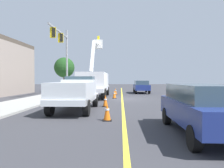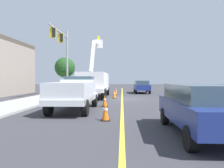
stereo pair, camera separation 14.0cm
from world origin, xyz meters
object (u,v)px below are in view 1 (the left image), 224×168
utility_bucket_truck (95,82)px  traffic_cone_leading (107,112)px  passing_minivan (141,86)px  traffic_cone_mid_rear (114,94)px  service_pickup_truck (76,92)px  trailing_sedan (203,106)px  traffic_cone_mid_front (105,101)px  traffic_cone_trailing (116,91)px  traffic_signal_mast (63,49)px

utility_bucket_truck → traffic_cone_leading: utility_bucket_truck is taller
utility_bucket_truck → traffic_cone_leading: bearing=-174.1°
passing_minivan → traffic_cone_mid_rear: passing_minivan is taller
service_pickup_truck → passing_minivan: service_pickup_truck is taller
service_pickup_truck → trailing_sedan: 7.47m
service_pickup_truck → traffic_cone_mid_front: (1.80, -1.76, -0.72)m
utility_bucket_truck → traffic_cone_trailing: 4.42m
traffic_cone_mid_rear → traffic_signal_mast: 7.95m
traffic_cone_leading → traffic_cone_trailing: (15.86, -1.03, -0.01)m
utility_bucket_truck → passing_minivan: 8.73m
traffic_cone_leading → traffic_cone_mid_front: (4.84, 0.12, -0.01)m
passing_minivan → traffic_signal_mast: traffic_signal_mast is taller
traffic_cone_leading → traffic_cone_mid_front: 4.84m
service_pickup_truck → traffic_signal_mast: 11.96m
service_pickup_truck → traffic_cone_trailing: service_pickup_truck is taller
utility_bucket_truck → passing_minivan: bearing=-42.5°
traffic_cone_mid_rear → utility_bucket_truck: bearing=56.8°
service_pickup_truck → traffic_cone_leading: 3.64m
traffic_cone_mid_front → traffic_signal_mast: (9.01, 4.78, 4.84)m
utility_bucket_truck → trailing_sedan: size_ratio=1.70×
traffic_cone_trailing → traffic_cone_mid_front: bearing=174.1°
traffic_cone_mid_front → traffic_cone_mid_rear: bearing=-7.7°
passing_minivan → utility_bucket_truck: bearing=137.5°
passing_minivan → traffic_cone_mid_front: passing_minivan is taller
traffic_cone_mid_rear → traffic_signal_mast: bearing=63.0°
traffic_cone_leading → traffic_cone_trailing: size_ratio=1.04×
passing_minivan → traffic_signal_mast: bearing=117.0°
traffic_cone_mid_rear → traffic_cone_trailing: bearing=-3.7°
service_pickup_truck → traffic_cone_leading: (-3.04, -1.87, -0.71)m
traffic_cone_leading → traffic_cone_mid_front: size_ratio=1.02×
traffic_cone_leading → passing_minivan: bearing=-13.9°
trailing_sedan → traffic_signal_mast: bearing=26.5°
utility_bucket_truck → traffic_cone_trailing: size_ratio=10.46×
traffic_cone_leading → traffic_cone_mid_front: bearing=1.4°
traffic_signal_mast → traffic_cone_mid_front: bearing=-152.0°
trailing_sedan → traffic_cone_mid_front: (7.26, 3.34, -0.57)m
traffic_cone_mid_front → traffic_cone_mid_rear: size_ratio=1.00×
passing_minivan → traffic_cone_mid_front: 14.66m
trailing_sedan → traffic_cone_trailing: (18.28, 2.20, -0.58)m
utility_bucket_truck → traffic_cone_trailing: bearing=-32.6°
traffic_cone_leading → traffic_cone_mid_rear: (10.99, -0.71, -0.01)m
service_pickup_truck → traffic_cone_mid_front: 2.61m
utility_bucket_truck → service_pickup_truck: 9.27m
traffic_cone_mid_rear → traffic_cone_trailing: traffic_cone_mid_rear is taller
passing_minivan → trailing_sedan: bearing=176.2°
service_pickup_truck → traffic_signal_mast: bearing=15.6°
utility_bucket_truck → traffic_cone_leading: size_ratio=10.08×
utility_bucket_truck → passing_minivan: (6.42, -5.88, -0.63)m
service_pickup_truck → traffic_signal_mast: (10.81, 3.03, 4.12)m
traffic_cone_mid_rear → traffic_cone_trailing: (4.88, -0.31, -0.01)m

